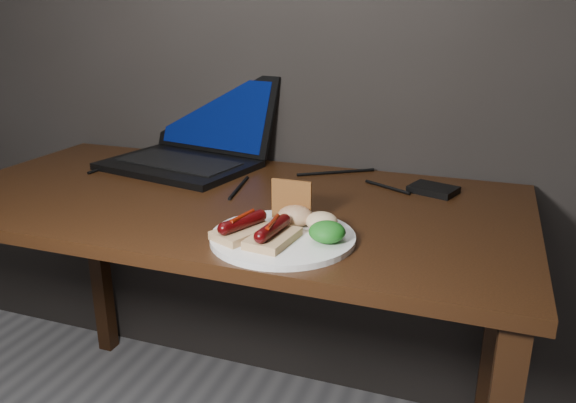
# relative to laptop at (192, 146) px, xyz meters

# --- Properties ---
(desk) EXTENTS (1.40, 0.70, 0.75)m
(desk) POSITION_rel_laptop_xyz_m (0.23, -0.25, -0.14)
(desk) COLOR #361C0D
(desk) RESTS_ON ground
(laptop) EXTENTS (0.47, 0.44, 0.25)m
(laptop) POSITION_rel_laptop_xyz_m (0.00, 0.00, 0.00)
(laptop) COLOR black
(laptop) RESTS_ON desk
(hard_drive) EXTENTS (0.13, 0.11, 0.02)m
(hard_drive) POSITION_rel_laptop_xyz_m (0.69, -0.04, -0.04)
(hard_drive) COLOR black
(hard_drive) RESTS_ON desk
(desk_cables) EXTENTS (0.86, 0.37, 0.01)m
(desk_cables) POSITION_rel_laptop_xyz_m (0.24, -0.07, -0.05)
(desk_cables) COLOR black
(desk_cables) RESTS_ON desk
(plate) EXTENTS (0.36, 0.36, 0.01)m
(plate) POSITION_rel_laptop_xyz_m (0.45, -0.45, -0.04)
(plate) COLOR white
(plate) RESTS_ON desk
(bread_sausage_left) EXTENTS (0.11, 0.13, 0.04)m
(bread_sausage_left) POSITION_rel_laptop_xyz_m (0.38, -0.48, -0.02)
(bread_sausage_left) COLOR tan
(bread_sausage_left) RESTS_ON plate
(bread_sausage_center) EXTENTS (0.08, 0.12, 0.04)m
(bread_sausage_center) POSITION_rel_laptop_xyz_m (0.44, -0.49, -0.02)
(bread_sausage_center) COLOR tan
(bread_sausage_center) RESTS_ON plate
(crispbread) EXTENTS (0.08, 0.01, 0.08)m
(crispbread) POSITION_rel_laptop_xyz_m (0.44, -0.37, 0.00)
(crispbread) COLOR #985829
(crispbread) RESTS_ON plate
(salad_greens) EXTENTS (0.07, 0.07, 0.04)m
(salad_greens) POSITION_rel_laptop_xyz_m (0.54, -0.45, -0.02)
(salad_greens) COLOR #114E0F
(salad_greens) RESTS_ON plate
(salsa_mound) EXTENTS (0.07, 0.07, 0.04)m
(salsa_mound) POSITION_rel_laptop_xyz_m (0.45, -0.39, -0.02)
(salsa_mound) COLOR #9A280F
(salsa_mound) RESTS_ON plate
(coleslaw_mound) EXTENTS (0.06, 0.06, 0.04)m
(coleslaw_mound) POSITION_rel_laptop_xyz_m (0.51, -0.40, -0.02)
(coleslaw_mound) COLOR silver
(coleslaw_mound) RESTS_ON plate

